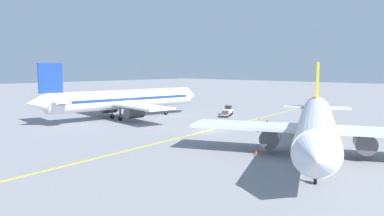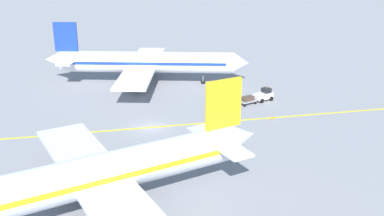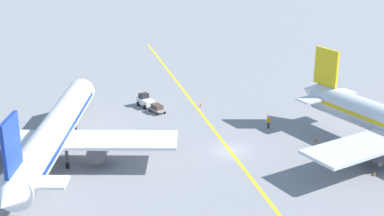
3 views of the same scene
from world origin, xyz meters
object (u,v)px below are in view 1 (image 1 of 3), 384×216
(traffic_cone_by_wingtip, at_px, (260,118))
(traffic_cone_far_edge, at_px, (256,153))
(baggage_tug_white, at_px, (228,111))
(traffic_cone_mid_apron, at_px, (277,137))
(baggage_cart_trailing, at_px, (225,113))
(airplane_at_gate, at_px, (317,124))
(airplane_adjacent_stand, at_px, (123,100))
(ground_crew_worker, at_px, (267,125))

(traffic_cone_by_wingtip, distance_m, traffic_cone_far_edge, 29.85)
(baggage_tug_white, relative_size, traffic_cone_mid_apron, 6.09)
(baggage_tug_white, xyz_separation_m, traffic_cone_by_wingtip, (-8.29, 0.79, -0.63))
(baggage_cart_trailing, bearing_deg, airplane_at_gate, 145.01)
(baggage_cart_trailing, bearing_deg, traffic_cone_by_wingtip, -162.61)
(airplane_adjacent_stand, distance_m, baggage_cart_trailing, 20.20)
(airplane_adjacent_stand, xyz_separation_m, baggage_tug_white, (-10.97, -18.44, -2.81))
(baggage_cart_trailing, bearing_deg, traffic_cone_mid_apron, 145.96)
(baggage_tug_white, distance_m, traffic_cone_far_edge, 35.56)
(traffic_cone_mid_apron, bearing_deg, traffic_cone_by_wingtip, -50.18)
(airplane_at_gate, xyz_separation_m, traffic_cone_far_edge, (5.37, 3.61, -3.43))
(airplane_adjacent_stand, height_order, traffic_cone_by_wingtip, airplane_adjacent_stand)
(baggage_cart_trailing, relative_size, traffic_cone_mid_apron, 5.37)
(ground_crew_worker, distance_m, traffic_cone_far_edge, 17.21)
(airplane_at_gate, relative_size, ground_crew_worker, 19.93)
(ground_crew_worker, bearing_deg, traffic_cone_by_wingtip, -52.06)
(airplane_adjacent_stand, xyz_separation_m, traffic_cone_far_edge, (-35.14, 7.62, -3.43))
(airplane_adjacent_stand, xyz_separation_m, ground_crew_worker, (-27.10, -7.59, -2.80))
(traffic_cone_by_wingtip, bearing_deg, traffic_cone_mid_apron, 129.82)
(airplane_at_gate, relative_size, baggage_cart_trailing, 11.34)
(airplane_adjacent_stand, bearing_deg, traffic_cone_by_wingtip, -137.49)
(traffic_cone_mid_apron, relative_size, traffic_cone_by_wingtip, 1.00)
(baggage_tug_white, relative_size, baggage_cart_trailing, 1.14)
(traffic_cone_by_wingtip, height_order, traffic_cone_far_edge, same)
(baggage_tug_white, xyz_separation_m, ground_crew_worker, (-16.14, 10.86, 0.01))
(airplane_at_gate, distance_m, traffic_cone_by_wingtip, 30.54)
(baggage_cart_trailing, bearing_deg, traffic_cone_far_edge, 134.26)
(airplane_at_gate, xyz_separation_m, traffic_cone_by_wingtip, (21.25, -21.67, -3.43))
(airplane_at_gate, bearing_deg, traffic_cone_mid_apron, -37.04)
(airplane_at_gate, distance_m, baggage_tug_white, 37.22)
(baggage_tug_white, bearing_deg, traffic_cone_mid_apron, 142.68)
(baggage_cart_trailing, height_order, traffic_cone_mid_apron, baggage_cart_trailing)
(traffic_cone_mid_apron, height_order, traffic_cone_by_wingtip, same)
(airplane_at_gate, relative_size, baggage_tug_white, 9.99)
(ground_crew_worker, bearing_deg, baggage_cart_trailing, -28.70)
(airplane_at_gate, height_order, baggage_tug_white, airplane_at_gate)
(ground_crew_worker, height_order, traffic_cone_by_wingtip, ground_crew_worker)
(airplane_at_gate, height_order, baggage_cart_trailing, airplane_at_gate)
(airplane_adjacent_stand, bearing_deg, airplane_at_gate, 174.34)
(traffic_cone_mid_apron, bearing_deg, baggage_cart_trailing, -34.04)
(baggage_cart_trailing, relative_size, traffic_cone_far_edge, 5.37)
(ground_crew_worker, bearing_deg, traffic_cone_mid_apron, 133.25)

